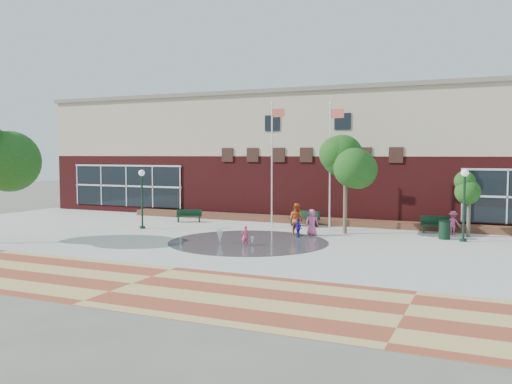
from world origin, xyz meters
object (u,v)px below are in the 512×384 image
at_px(flagpole_left, 272,158).
at_px(child_splash, 245,236).
at_px(trash_can, 444,230).
at_px(flagpole_right, 331,159).
at_px(bench_left, 189,218).

relative_size(flagpole_left, child_splash, 7.52).
bearing_deg(trash_can, flagpole_left, 176.51).
relative_size(flagpole_right, child_splash, 7.41).
bearing_deg(bench_left, flagpole_left, -23.74).
bearing_deg(bench_left, flagpole_right, -21.69).
height_order(trash_can, child_splash, same).
bearing_deg(flagpole_right, flagpole_left, -165.65).
height_order(flagpole_right, trash_can, flagpole_right).
relative_size(bench_left, child_splash, 1.69).
xyz_separation_m(flagpole_left, bench_left, (-6.23, 0.19, -4.12)).
relative_size(flagpole_right, trash_can, 7.40).
xyz_separation_m(flagpole_left, child_splash, (1.35, -6.97, -3.87)).
height_order(flagpole_left, trash_can, flagpole_left).
height_order(bench_left, child_splash, child_splash).
bearing_deg(trash_can, bench_left, 177.18).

